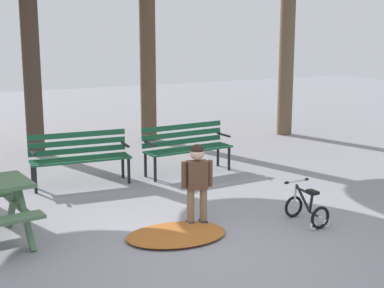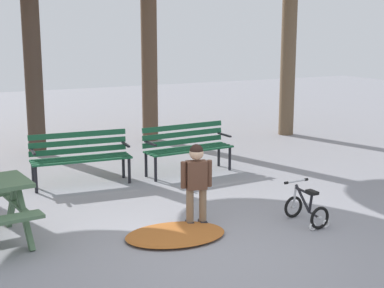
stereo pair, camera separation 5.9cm
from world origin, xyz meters
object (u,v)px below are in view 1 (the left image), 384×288
(kids_bicycle, at_px, (307,208))
(park_bench_far_left, at_px, (80,154))
(child_standing, at_px, (197,178))
(park_bench_left, at_px, (186,144))

(kids_bicycle, bearing_deg, park_bench_far_left, 123.39)
(park_bench_far_left, distance_m, kids_bicycle, 3.85)
(child_standing, bearing_deg, park_bench_left, 66.32)
(park_bench_left, xyz_separation_m, child_standing, (-1.10, -2.51, 0.13))
(park_bench_left, relative_size, kids_bicycle, 2.84)
(child_standing, bearing_deg, park_bench_far_left, 106.61)
(park_bench_far_left, bearing_deg, kids_bicycle, -56.61)
(park_bench_left, height_order, kids_bicycle, park_bench_left)
(park_bench_far_left, xyz_separation_m, kids_bicycle, (2.11, -3.20, -0.31))
(park_bench_far_left, height_order, park_bench_left, same)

